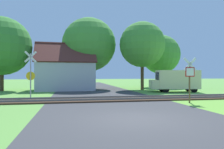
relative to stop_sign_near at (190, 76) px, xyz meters
name	(u,v)px	position (x,y,z in m)	size (l,w,h in m)	color
ground_plane	(136,119)	(-4.86, -4.25, -1.70)	(160.00, 160.00, 0.00)	#5B933D
road_asphalt	(124,111)	(-4.86, -2.25, -1.70)	(8.21, 80.00, 0.01)	#38383A
rail_track	(108,99)	(-4.86, 2.43, -1.65)	(60.00, 2.60, 0.22)	#422D1E
stop_sign_near	(190,76)	(0.00, 0.00, 0.00)	(0.88, 0.16, 2.89)	brown
crossing_sign_far	(31,72)	(-10.32, 4.26, 0.25)	(0.87, 0.20, 3.55)	#9E9EA5
house	(65,74)	(-8.03, 13.39, 0.11)	(7.03, 5.62, 5.55)	#B7B7BC
tree_far	(161,54)	(5.39, 17.00, 3.01)	(5.59, 5.59, 7.52)	#513823
tree_right	(142,45)	(1.03, 12.32, 3.69)	(5.45, 5.45, 8.13)	#513823
tree_left	(2,46)	(-14.78, 12.92, 3.20)	(6.37, 6.37, 8.09)	#513823
tree_center	(89,45)	(-5.11, 14.96, 3.88)	(6.76, 6.76, 8.96)	#513823
mail_truck	(176,80)	(3.27, 8.25, -0.47)	(5.13, 2.61, 2.24)	beige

